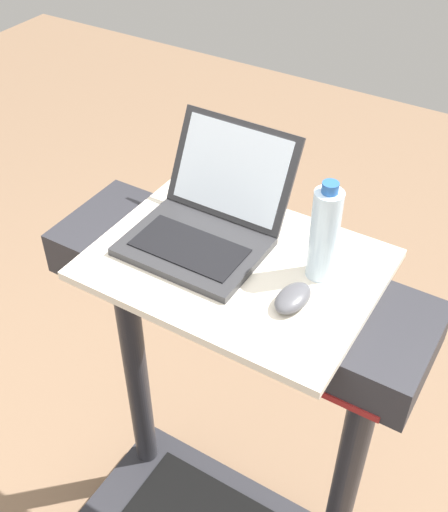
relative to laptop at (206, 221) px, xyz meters
name	(u,v)px	position (x,y,z in m)	size (l,w,h in m)	color
desk_board	(236,264)	(0.10, -0.04, -0.06)	(0.62, 0.46, 0.02)	beige
laptop	(206,221)	(0.00, 0.00, 0.00)	(0.30, 0.34, 0.22)	#2D2D30
computer_mouse	(293,298)	(0.27, -0.10, -0.03)	(0.06, 0.10, 0.03)	#4C4C51
water_bottle	(324,234)	(0.27, 0.02, 0.06)	(0.06, 0.06, 0.23)	silver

